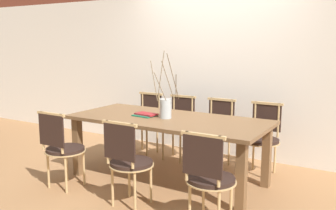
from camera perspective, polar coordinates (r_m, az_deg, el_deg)
name	(u,v)px	position (r m, az deg, el deg)	size (l,w,h in m)	color
ground_plane	(168,180)	(4.51, 0.00, -11.38)	(16.00, 16.00, 0.00)	#9E7047
wall_rear	(217,43)	(5.40, 7.48, 9.37)	(12.00, 0.06, 3.20)	white
dining_table	(168,126)	(4.32, 0.00, -3.20)	(2.29, 1.02, 0.75)	brown
chair_near_leftend	(62,146)	(4.30, -15.86, -6.06)	(0.44, 0.44, 0.88)	black
chair_near_left	(129,159)	(3.70, -6.03, -8.25)	(0.44, 0.44, 0.88)	black
chair_near_center	(209,175)	(3.28, 6.25, -10.63)	(0.44, 0.44, 0.88)	black
chair_far_leftend	(146,121)	(5.47, -3.37, -2.38)	(0.44, 0.44, 0.88)	black
chair_far_left	(178,125)	(5.18, 1.58, -3.03)	(0.44, 0.44, 0.88)	black
chair_far_center	(217,130)	(4.93, 7.48, -3.76)	(0.44, 0.44, 0.88)	black
chair_far_right	(263,136)	(4.73, 14.23, -4.55)	(0.44, 0.44, 0.88)	black
vase_centerpiece	(166,107)	(4.26, -0.38, -0.36)	(0.36, 0.36, 0.77)	#B2BCC1
book_stack	(145,115)	(4.42, -3.45, -1.48)	(0.28, 0.22, 0.03)	#1E6B4C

